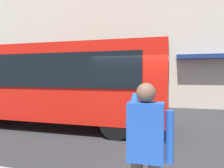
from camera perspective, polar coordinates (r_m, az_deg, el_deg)
ground_plane at (r=7.19m, az=6.95°, el=-13.32°), size 60.00×60.00×0.00m
building_facade_far at (r=14.28m, az=11.55°, el=18.72°), size 28.00×1.55×12.00m
red_bus at (r=8.59m, az=-16.80°, el=0.51°), size 9.05×2.54×3.08m
pedestrian_photographer at (r=2.53m, az=9.15°, el=-15.97°), size 0.53×0.52×1.70m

